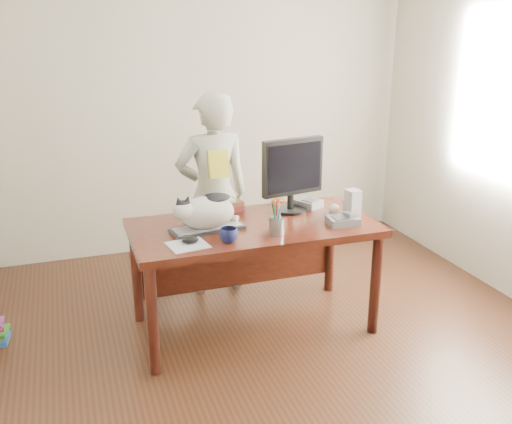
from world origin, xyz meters
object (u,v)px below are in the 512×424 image
object	(u,v)px
monitor	(293,171)
calculator	(307,203)
keyboard	(208,229)
cat	(205,211)
speaker	(353,203)
mouse	(190,240)
baseball	(334,209)
person	(213,195)
coffee_mug	(229,235)
pen_cup	(277,224)
phone	(344,220)
book_stack	(225,206)
desk	(250,241)

from	to	relation	value
monitor	calculator	world-z (taller)	monitor
keyboard	monitor	size ratio (longest dim) A/B	0.93
cat	speaker	xyz separation A→B (m)	(1.02, -0.04, -0.04)
mouse	cat	bearing A→B (deg)	43.42
speaker	baseball	world-z (taller)	speaker
monitor	person	bearing A→B (deg)	120.03
coffee_mug	speaker	distance (m)	0.95
coffee_mug	cat	bearing A→B (deg)	110.23
keyboard	person	xyz separation A→B (m)	(0.22, 0.68, 0.01)
coffee_mug	person	distance (m)	0.93
pen_cup	baseball	distance (m)	0.57
keyboard	phone	size ratio (longest dim) A/B	2.24
calculator	person	world-z (taller)	person
cat	mouse	bearing A→B (deg)	-134.56
mouse	coffee_mug	xyz separation A→B (m)	(0.23, -0.05, 0.02)
coffee_mug	phone	world-z (taller)	phone
phone	person	size ratio (longest dim) A/B	0.14
pen_cup	coffee_mug	world-z (taller)	pen_cup
book_stack	person	xyz separation A→B (m)	(0.00, 0.34, -0.01)
monitor	person	distance (m)	0.72
desk	book_stack	xyz separation A→B (m)	(-0.10, 0.25, 0.19)
mouse	book_stack	xyz separation A→B (m)	(0.37, 0.54, 0.01)
cat	pen_cup	size ratio (longest dim) A/B	1.88
speaker	baseball	bearing A→B (deg)	128.41
coffee_mug	desk	bearing A→B (deg)	53.82
cat	monitor	distance (m)	0.71
monitor	coffee_mug	xyz separation A→B (m)	(-0.58, -0.41, -0.25)
keyboard	cat	xyz separation A→B (m)	(-0.01, -0.00, 0.12)
cat	pen_cup	world-z (taller)	cat
cat	coffee_mug	xyz separation A→B (m)	(0.09, -0.23, -0.09)
monitor	phone	xyz separation A→B (m)	(0.22, -0.35, -0.26)
pen_cup	book_stack	bearing A→B (deg)	107.80
monitor	coffee_mug	size ratio (longest dim) A/B	4.60
pen_cup	calculator	size ratio (longest dim) A/B	1.02
book_stack	person	size ratio (longest dim) A/B	0.18
cat	phone	size ratio (longest dim) A/B	2.11
cat	baseball	world-z (taller)	cat
person	keyboard	bearing A→B (deg)	70.56
book_stack	monitor	bearing A→B (deg)	-42.55
mouse	calculator	xyz separation A→B (m)	(0.96, 0.44, 0.00)
baseball	phone	bearing A→B (deg)	-100.19
phone	keyboard	bearing A→B (deg)	175.13
phone	calculator	xyz separation A→B (m)	(-0.07, 0.42, -0.00)
coffee_mug	speaker	size ratio (longest dim) A/B	0.60
mouse	phone	world-z (taller)	phone
speaker	coffee_mug	bearing A→B (deg)	-176.95
keyboard	baseball	size ratio (longest dim) A/B	6.72
desk	person	distance (m)	0.62
pen_cup	phone	bearing A→B (deg)	3.60
book_stack	calculator	distance (m)	0.60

